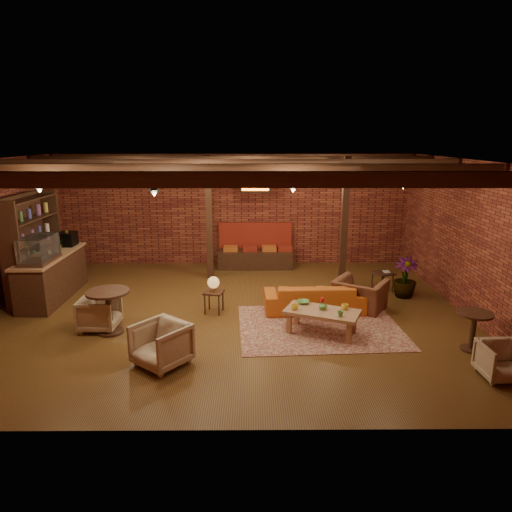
{
  "coord_description": "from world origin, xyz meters",
  "views": [
    {
      "loc": [
        0.53,
        -9.09,
        3.65
      ],
      "look_at": [
        0.6,
        0.2,
        1.21
      ],
      "focal_mm": 32.0,
      "sensor_mm": 36.0,
      "label": 1
    }
  ],
  "objects_px": {
    "sofa": "(314,297)",
    "armchair_right": "(360,290)",
    "round_table_right": "(474,325)",
    "armchair_a": "(100,312)",
    "side_table_book": "(383,274)",
    "round_table_left": "(109,305)",
    "armchair_far": "(502,359)",
    "coffee_table": "(321,313)",
    "side_table_lamp": "(213,285)",
    "armchair_b": "(161,343)",
    "plant_tall": "(408,238)"
  },
  "relations": [
    {
      "from": "sofa",
      "to": "armchair_right",
      "type": "xyz_separation_m",
      "value": [
        1.01,
        0.09,
        0.14
      ]
    },
    {
      "from": "armchair_right",
      "to": "round_table_right",
      "type": "xyz_separation_m",
      "value": [
        1.52,
        -1.99,
        0.02
      ]
    },
    {
      "from": "armchair_a",
      "to": "side_table_book",
      "type": "height_order",
      "value": "armchair_a"
    },
    {
      "from": "round_table_left",
      "to": "armchair_far",
      "type": "bearing_deg",
      "value": -14.88
    },
    {
      "from": "coffee_table",
      "to": "side_table_lamp",
      "type": "bearing_deg",
      "value": 152.85
    },
    {
      "from": "round_table_left",
      "to": "round_table_right",
      "type": "distance_m",
      "value": 6.63
    },
    {
      "from": "round_table_left",
      "to": "armchair_a",
      "type": "bearing_deg",
      "value": 144.7
    },
    {
      "from": "round_table_left",
      "to": "side_table_book",
      "type": "distance_m",
      "value": 6.36
    },
    {
      "from": "armchair_b",
      "to": "armchair_far",
      "type": "distance_m",
      "value": 5.37
    },
    {
      "from": "sofa",
      "to": "plant_tall",
      "type": "xyz_separation_m",
      "value": [
        2.23,
        0.88,
        1.1
      ]
    },
    {
      "from": "armchair_b",
      "to": "sofa",
      "type": "bearing_deg",
      "value": 79.26
    },
    {
      "from": "round_table_left",
      "to": "plant_tall",
      "type": "height_order",
      "value": "plant_tall"
    },
    {
      "from": "armchair_b",
      "to": "plant_tall",
      "type": "height_order",
      "value": "plant_tall"
    },
    {
      "from": "armchair_right",
      "to": "plant_tall",
      "type": "xyz_separation_m",
      "value": [
        1.22,
        0.78,
        0.96
      ]
    },
    {
      "from": "round_table_left",
      "to": "round_table_right",
      "type": "xyz_separation_m",
      "value": [
        6.58,
        -0.79,
        -0.1
      ]
    },
    {
      "from": "side_table_lamp",
      "to": "sofa",
      "type": "bearing_deg",
      "value": 1.91
    },
    {
      "from": "armchair_b",
      "to": "side_table_book",
      "type": "relative_size",
      "value": 1.4
    },
    {
      "from": "sofa",
      "to": "side_table_book",
      "type": "bearing_deg",
      "value": -146.6
    },
    {
      "from": "armchair_right",
      "to": "side_table_lamp",
      "type": "bearing_deg",
      "value": 36.53
    },
    {
      "from": "sofa",
      "to": "coffee_table",
      "type": "distance_m",
      "value": 1.17
    },
    {
      "from": "coffee_table",
      "to": "armchair_a",
      "type": "xyz_separation_m",
      "value": [
        -4.28,
        0.23,
        -0.06
      ]
    },
    {
      "from": "round_table_left",
      "to": "plant_tall",
      "type": "xyz_separation_m",
      "value": [
        6.28,
        1.98,
        0.84
      ]
    },
    {
      "from": "sofa",
      "to": "armchair_a",
      "type": "height_order",
      "value": "armchair_a"
    },
    {
      "from": "coffee_table",
      "to": "round_table_right",
      "type": "height_order",
      "value": "coffee_table"
    },
    {
      "from": "armchair_a",
      "to": "armchair_far",
      "type": "height_order",
      "value": "armchair_a"
    },
    {
      "from": "coffee_table",
      "to": "armchair_a",
      "type": "bearing_deg",
      "value": 176.91
    },
    {
      "from": "round_table_left",
      "to": "side_table_book",
      "type": "height_order",
      "value": "round_table_left"
    },
    {
      "from": "coffee_table",
      "to": "armchair_b",
      "type": "xyz_separation_m",
      "value": [
        -2.8,
        -1.23,
        -0.02
      ]
    },
    {
      "from": "coffee_table",
      "to": "round_table_left",
      "type": "xyz_separation_m",
      "value": [
        -4.03,
        0.06,
        0.16
      ]
    },
    {
      "from": "side_table_lamp",
      "to": "armchair_far",
      "type": "relative_size",
      "value": 1.27
    },
    {
      "from": "armchair_b",
      "to": "round_table_right",
      "type": "relative_size",
      "value": 1.12
    },
    {
      "from": "round_table_left",
      "to": "plant_tall",
      "type": "relative_size",
      "value": 0.3
    },
    {
      "from": "side_table_book",
      "to": "armchair_far",
      "type": "relative_size",
      "value": 0.9
    },
    {
      "from": "sofa",
      "to": "armchair_b",
      "type": "xyz_separation_m",
      "value": [
        -2.82,
        -2.39,
        0.09
      ]
    },
    {
      "from": "sofa",
      "to": "round_table_right",
      "type": "height_order",
      "value": "round_table_right"
    },
    {
      "from": "sofa",
      "to": "armchair_b",
      "type": "bearing_deg",
      "value": 38.55
    },
    {
      "from": "coffee_table",
      "to": "round_table_right",
      "type": "relative_size",
      "value": 2.16
    },
    {
      "from": "armchair_right",
      "to": "round_table_right",
      "type": "distance_m",
      "value": 2.5
    },
    {
      "from": "side_table_book",
      "to": "round_table_right",
      "type": "distance_m",
      "value": 3.26
    },
    {
      "from": "round_table_right",
      "to": "plant_tall",
      "type": "xyz_separation_m",
      "value": [
        -0.3,
        2.77,
        0.94
      ]
    },
    {
      "from": "armchair_a",
      "to": "round_table_right",
      "type": "xyz_separation_m",
      "value": [
        6.82,
        -0.96,
        0.11
      ]
    },
    {
      "from": "armchair_a",
      "to": "sofa",
      "type": "bearing_deg",
      "value": -76.3
    },
    {
      "from": "side_table_book",
      "to": "armchair_b",
      "type": "bearing_deg",
      "value": -141.6
    },
    {
      "from": "armchair_a",
      "to": "side_table_book",
      "type": "xyz_separation_m",
      "value": [
        6.13,
        2.23,
        0.08
      ]
    },
    {
      "from": "round_table_right",
      "to": "armchair_b",
      "type": "bearing_deg",
      "value": -174.69
    },
    {
      "from": "armchair_a",
      "to": "armchair_right",
      "type": "xyz_separation_m",
      "value": [
        5.3,
        1.02,
        0.09
      ]
    },
    {
      "from": "round_table_left",
      "to": "armchair_right",
      "type": "xyz_separation_m",
      "value": [
        5.06,
        1.2,
        -0.12
      ]
    },
    {
      "from": "side_table_lamp",
      "to": "armchair_far",
      "type": "bearing_deg",
      "value": -30.75
    },
    {
      "from": "sofa",
      "to": "armchair_far",
      "type": "bearing_deg",
      "value": 129.76
    },
    {
      "from": "side_table_book",
      "to": "armchair_right",
      "type": "bearing_deg",
      "value": -124.48
    }
  ]
}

